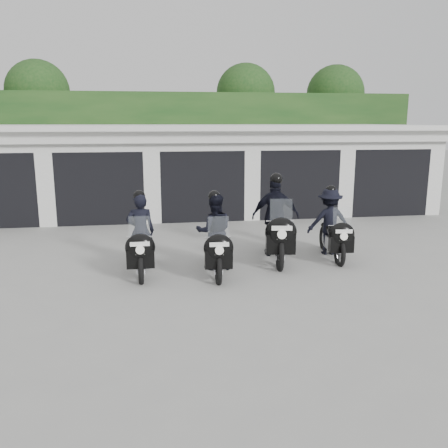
{
  "coord_description": "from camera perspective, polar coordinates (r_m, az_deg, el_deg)",
  "views": [
    {
      "loc": [
        -1.55,
        -9.02,
        3.08
      ],
      "look_at": [
        -0.14,
        0.24,
        1.05
      ],
      "focal_mm": 38.0,
      "sensor_mm": 36.0,
      "label": 1
    }
  ],
  "objects": [
    {
      "name": "ground",
      "position": [
        9.65,
        1.02,
        -6.37
      ],
      "size": [
        80.0,
        80.0,
        0.0
      ],
      "primitive_type": "plane",
      "color": "gray",
      "rests_on": "ground"
    },
    {
      "name": "police_bike_b",
      "position": [
        9.85,
        -1.1,
        -1.56
      ],
      "size": [
        0.81,
        2.0,
        1.74
      ],
      "rotation": [
        0.0,
        0.0,
        -0.05
      ],
      "color": "black",
      "rests_on": "ground"
    },
    {
      "name": "garage_block",
      "position": [
        17.23,
        -3.49,
        6.69
      ],
      "size": [
        16.4,
        6.8,
        2.96
      ],
      "color": "white",
      "rests_on": "ground"
    },
    {
      "name": "police_bike_a",
      "position": [
        9.94,
        -10.0,
        -1.88
      ],
      "size": [
        0.6,
        1.99,
        1.74
      ],
      "rotation": [
        0.0,
        0.0,
        0.01
      ],
      "color": "black",
      "rests_on": "ground"
    },
    {
      "name": "police_bike_d",
      "position": [
        11.26,
        12.75,
        -0.16
      ],
      "size": [
        1.06,
        1.94,
        1.69
      ],
      "rotation": [
        0.0,
        0.0,
        -0.09
      ],
      "color": "black",
      "rests_on": "ground"
    },
    {
      "name": "background_vegetation",
      "position": [
        22.02,
        -3.73,
        11.4
      ],
      "size": [
        20.0,
        3.9,
        5.8
      ],
      "color": "#183C16",
      "rests_on": "ground"
    },
    {
      "name": "police_bike_c",
      "position": [
        10.86,
        6.3,
        0.29
      ],
      "size": [
        1.17,
        2.28,
        2.0
      ],
      "rotation": [
        0.0,
        0.0,
        -0.16
      ],
      "color": "black",
      "rests_on": "ground"
    }
  ]
}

